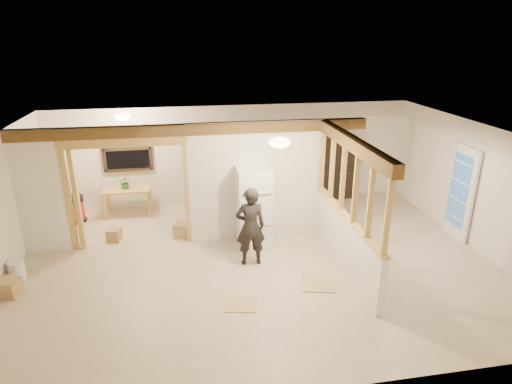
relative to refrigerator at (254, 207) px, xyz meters
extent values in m
cube|color=#C3AF91|center=(-0.09, -0.81, -0.82)|extent=(9.00, 6.50, 0.01)
cube|color=white|center=(-0.09, -0.81, 1.68)|extent=(9.00, 6.50, 0.01)
cube|color=silver|center=(-0.09, 2.44, 0.43)|extent=(9.00, 0.01, 2.50)
cube|color=silver|center=(-0.09, -4.06, 0.43)|extent=(9.00, 0.01, 2.50)
cube|color=silver|center=(4.41, -0.81, 0.43)|extent=(0.01, 6.50, 2.50)
cube|color=silver|center=(-4.14, 0.39, 0.43)|extent=(0.90, 0.12, 2.50)
cube|color=silver|center=(0.11, 0.39, 0.43)|extent=(2.80, 0.12, 2.50)
cube|color=tan|center=(-2.49, 0.39, 0.28)|extent=(2.46, 0.14, 2.20)
cube|color=brown|center=(-1.09, 0.39, 1.56)|extent=(7.00, 0.18, 0.22)
cube|color=brown|center=(1.51, -1.21, 1.56)|extent=(0.18, 3.30, 0.22)
cube|color=silver|center=(1.51, -1.21, -0.32)|extent=(0.12, 3.20, 1.00)
cube|color=tan|center=(1.51, -1.21, 0.84)|extent=(0.14, 3.20, 1.32)
cube|color=black|center=(-2.69, 2.36, 0.73)|extent=(1.12, 0.10, 1.10)
cube|color=white|center=(4.33, -0.41, 0.18)|extent=(0.12, 0.86, 2.00)
ellipsoid|color=#FFEABF|center=(0.21, -1.31, 1.66)|extent=(0.36, 0.36, 0.16)
ellipsoid|color=#FFEABF|center=(-2.59, 1.49, 1.66)|extent=(0.32, 0.32, 0.14)
ellipsoid|color=#FFD88C|center=(-2.09, 0.79, 1.36)|extent=(0.07, 0.07, 0.07)
cube|color=silver|center=(0.00, 0.00, 0.00)|extent=(0.67, 0.65, 1.64)
imported|color=black|center=(-0.20, -0.82, -0.05)|extent=(0.56, 0.37, 1.54)
cube|color=tan|center=(-2.73, 1.94, -0.48)|extent=(1.09, 0.56, 0.69)
imported|color=#35692E|center=(-2.75, 1.95, 0.03)|extent=(0.31, 0.27, 0.32)
cylinder|color=red|center=(-3.92, 1.78, -0.50)|extent=(0.51, 0.51, 0.63)
cube|color=black|center=(2.61, 2.23, 0.02)|extent=(0.84, 0.28, 1.68)
cylinder|color=silver|center=(-4.40, -0.67, -0.64)|extent=(0.33, 0.33, 0.35)
cube|color=#A4834F|center=(-1.45, 0.56, -0.66)|extent=(0.45, 0.42, 0.32)
cube|color=#A4834F|center=(-2.91, 0.64, -0.69)|extent=(0.32, 0.32, 0.25)
cube|color=#A4834F|center=(-4.38, -1.19, -0.67)|extent=(0.44, 0.39, 0.30)
cube|color=tan|center=(0.86, -1.75, -0.81)|extent=(0.69, 0.69, 0.02)
cube|color=tan|center=(-0.58, -2.13, -0.81)|extent=(0.61, 0.53, 0.02)
camera|label=1|loc=(-1.33, -7.96, 3.34)|focal=30.00mm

